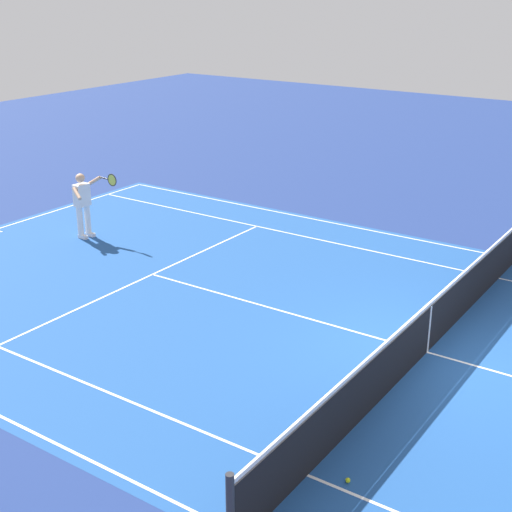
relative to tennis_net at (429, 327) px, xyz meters
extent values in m
plane|color=navy|center=(0.00, 0.00, -0.49)|extent=(60.00, 60.00, 0.00)
cube|color=#1E4C93|center=(0.00, 0.00, -0.49)|extent=(24.20, 11.40, 0.00)
cube|color=white|center=(0.00, -4.11, -0.49)|extent=(23.80, 0.05, 0.01)
cube|color=white|center=(0.00, 4.11, -0.49)|extent=(23.80, 0.05, 0.01)
cube|color=white|center=(6.40, 0.00, -0.49)|extent=(0.05, 8.22, 0.01)
cube|color=white|center=(0.00, 0.00, -0.49)|extent=(12.80, 0.05, 0.01)
cube|color=black|center=(0.00, 0.00, -0.05)|extent=(0.02, 11.60, 0.88)
cube|color=white|center=(0.00, 0.00, 0.46)|extent=(0.04, 11.60, 0.06)
cube|color=white|center=(0.00, 0.00, -0.05)|extent=(0.04, 0.06, 0.88)
cylinder|color=white|center=(9.54, -0.83, -0.04)|extent=(0.15, 0.15, 0.74)
cube|color=white|center=(9.48, -0.83, -0.45)|extent=(0.29, 0.13, 0.09)
cylinder|color=white|center=(9.53, -1.07, -0.04)|extent=(0.15, 0.15, 0.74)
cube|color=white|center=(9.47, -1.07, -0.45)|extent=(0.29, 0.13, 0.09)
cube|color=white|center=(9.53, -0.95, 0.61)|extent=(0.26, 0.39, 0.56)
sphere|color=#DBAA84|center=(9.53, -0.95, 1.04)|extent=(0.23, 0.23, 0.23)
cylinder|color=#DBAA84|center=(9.37, -0.66, 0.74)|extent=(0.41, 0.24, 0.26)
cylinder|color=#DBAA84|center=(9.34, -1.22, 0.94)|extent=(0.42, 0.20, 0.30)
cylinder|color=#232326|center=(9.02, -1.26, 1.05)|extent=(0.28, 0.05, 0.04)
torus|color=#232326|center=(8.73, -1.25, 1.05)|extent=(0.31, 0.04, 0.31)
cylinder|color=#C6D84C|center=(8.73, -1.25, 1.05)|extent=(0.27, 0.02, 0.27)
sphere|color=#CCE01E|center=(-0.51, 3.94, -0.46)|extent=(0.07, 0.07, 0.07)
camera|label=1|loc=(-3.92, 11.03, 5.57)|focal=51.06mm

